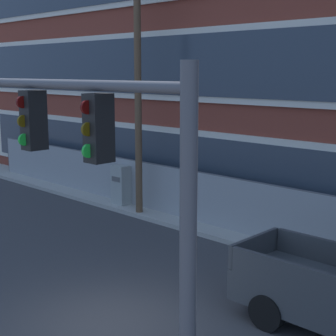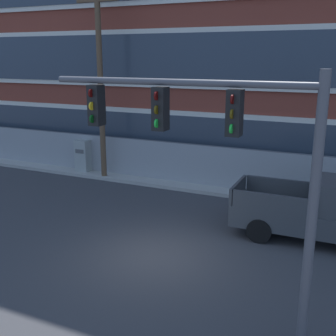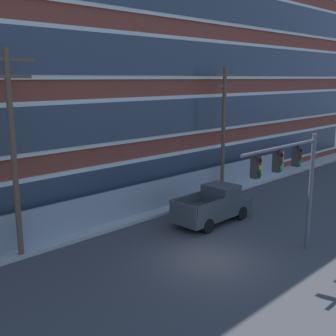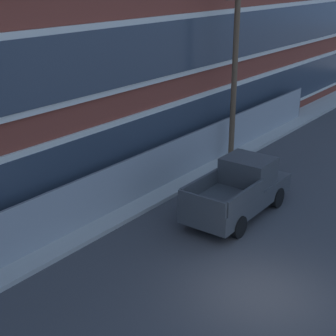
# 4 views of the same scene
# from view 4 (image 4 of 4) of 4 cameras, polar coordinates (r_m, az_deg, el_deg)

# --- Properties ---
(ground_plane) EXTENTS (160.00, 160.00, 0.00)m
(ground_plane) POSITION_cam_4_polar(r_m,az_deg,el_deg) (15.40, 10.31, -13.69)
(ground_plane) COLOR #38383A
(sidewalk_building_side) EXTENTS (80.00, 1.72, 0.16)m
(sidewalk_building_side) POSITION_cam_4_polar(r_m,az_deg,el_deg) (18.91, -8.71, -6.33)
(sidewalk_building_side) COLOR #9E9B93
(sidewalk_building_side) RESTS_ON ground
(chain_link_fence) EXTENTS (35.39, 0.06, 1.99)m
(chain_link_fence) POSITION_cam_4_polar(r_m,az_deg,el_deg) (19.01, -7.35, -2.97)
(chain_link_fence) COLOR gray
(chain_link_fence) RESTS_ON ground
(pickup_truck_dark_grey) EXTENTS (5.19, 2.10, 2.08)m
(pickup_truck_dark_grey) POSITION_cam_4_polar(r_m,az_deg,el_deg) (19.57, 7.96, -2.43)
(pickup_truck_dark_grey) COLOR #383A3D
(pickup_truck_dark_grey) RESTS_ON ground
(utility_pole_midblock) EXTENTS (2.14, 0.26, 8.80)m
(utility_pole_midblock) POSITION_cam_4_polar(r_m,az_deg,el_deg) (23.99, 7.44, 11.51)
(utility_pole_midblock) COLOR brown
(utility_pole_midblock) RESTS_ON ground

